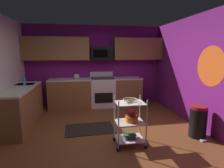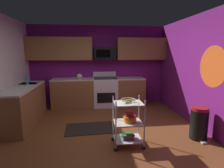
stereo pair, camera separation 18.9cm
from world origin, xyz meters
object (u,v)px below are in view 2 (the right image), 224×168
(fruit_bowl, at_px, (128,100))
(mixing_bowl_small, at_px, (130,114))
(mixing_bowl_large, at_px, (130,119))
(kettle, at_px, (79,76))
(dish_soap_bottle, at_px, (27,81))
(oven_range, at_px, (105,92))
(microwave, at_px, (105,54))
(book_stack, at_px, (128,136))
(rolling_cart, at_px, (128,122))
(trash_can, at_px, (199,123))

(fruit_bowl, distance_m, mixing_bowl_small, 0.26)
(mixing_bowl_large, distance_m, kettle, 2.85)
(dish_soap_bottle, bearing_deg, oven_range, 24.40)
(microwave, relative_size, kettle, 2.65)
(microwave, relative_size, book_stack, 2.97)
(microwave, distance_m, book_stack, 3.12)
(mixing_bowl_large, relative_size, dish_soap_bottle, 1.26)
(fruit_bowl, height_order, mixing_bowl_large, fruit_bowl)
(kettle, xyz_separation_m, dish_soap_bottle, (-1.26, -0.94, 0.02))
(mixing_bowl_small, bearing_deg, dish_soap_bottle, 144.47)
(rolling_cart, height_order, trash_can, rolling_cart)
(book_stack, bearing_deg, rolling_cart, 0.00)
(rolling_cart, bearing_deg, mixing_bowl_large, 0.00)
(kettle, bearing_deg, dish_soap_bottle, -143.32)
(microwave, xyz_separation_m, book_stack, (0.21, -2.71, -1.53))
(kettle, bearing_deg, fruit_bowl, -68.39)
(trash_can, bearing_deg, book_stack, -176.37)
(book_stack, bearing_deg, dish_soap_bottle, 144.02)
(rolling_cart, xyz_separation_m, fruit_bowl, (-0.00, 0.00, 0.42))
(microwave, height_order, trash_can, microwave)
(oven_range, xyz_separation_m, rolling_cart, (0.21, -2.61, -0.03))
(trash_can, bearing_deg, mixing_bowl_large, -176.28)
(oven_range, relative_size, fruit_bowl, 4.04)
(oven_range, relative_size, rolling_cart, 1.20)
(rolling_cart, height_order, book_stack, rolling_cart)
(mixing_bowl_small, relative_size, dish_soap_bottle, 0.91)
(mixing_bowl_small, bearing_deg, microwave, 95.20)
(rolling_cart, bearing_deg, oven_range, 94.69)
(dish_soap_bottle, bearing_deg, microwave, 26.75)
(trash_can, bearing_deg, oven_range, 123.95)
(microwave, distance_m, mixing_bowl_small, 2.92)
(rolling_cart, distance_m, mixing_bowl_small, 0.17)
(kettle, relative_size, trash_can, 0.40)
(mixing_bowl_large, xyz_separation_m, mixing_bowl_small, (-0.00, 0.00, 0.10))
(trash_can, bearing_deg, dish_soap_bottle, 157.39)
(kettle, relative_size, dish_soap_bottle, 1.32)
(oven_range, xyz_separation_m, kettle, (-0.82, -0.00, 0.52))
(mixing_bowl_small, bearing_deg, oven_range, 95.40)
(oven_range, bearing_deg, fruit_bowl, -85.31)
(oven_range, xyz_separation_m, trash_can, (1.69, -2.51, -0.15))
(microwave, distance_m, rolling_cart, 2.99)
(fruit_bowl, distance_m, dish_soap_bottle, 2.84)
(book_stack, distance_m, dish_soap_bottle, 2.96)
(kettle, xyz_separation_m, trash_can, (2.51, -2.51, -0.67))
(microwave, xyz_separation_m, trash_can, (1.69, -2.62, -1.37))
(microwave, height_order, rolling_cart, microwave)
(fruit_bowl, bearing_deg, oven_range, 94.69)
(trash_can, bearing_deg, mixing_bowl_small, -176.46)
(kettle, height_order, trash_can, kettle)
(fruit_bowl, relative_size, mixing_bowl_small, 1.49)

